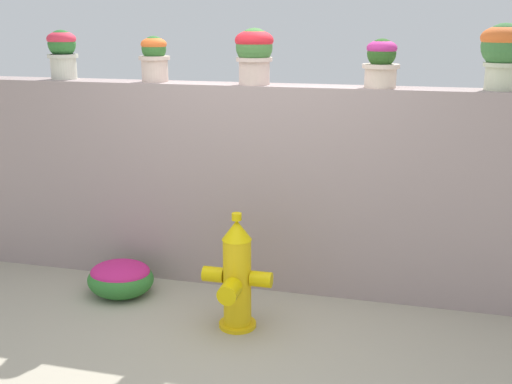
{
  "coord_description": "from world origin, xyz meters",
  "views": [
    {
      "loc": [
        1.17,
        -3.47,
        2.16
      ],
      "look_at": [
        0.01,
        1.07,
        0.86
      ],
      "focal_mm": 43.1,
      "sensor_mm": 36.0,
      "label": 1
    }
  ],
  "objects_px": {
    "potted_plant_1": "(62,50)",
    "potted_plant_2": "(154,56)",
    "fire_hydrant": "(237,277)",
    "potted_plant_3": "(254,51)",
    "potted_plant_4": "(381,61)",
    "flower_bush_left": "(121,277)",
    "potted_plant_5": "(503,48)"
  },
  "relations": [
    {
      "from": "potted_plant_1",
      "to": "potted_plant_2",
      "type": "relative_size",
      "value": 1.12
    },
    {
      "from": "potted_plant_1",
      "to": "fire_hydrant",
      "type": "xyz_separation_m",
      "value": [
        1.78,
        -0.86,
        -1.53
      ]
    },
    {
      "from": "potted_plant_2",
      "to": "potted_plant_3",
      "type": "distance_m",
      "value": 0.85
    },
    {
      "from": "potted_plant_4",
      "to": "fire_hydrant",
      "type": "relative_size",
      "value": 0.41
    },
    {
      "from": "potted_plant_1",
      "to": "potted_plant_3",
      "type": "bearing_deg",
      "value": -2.0
    },
    {
      "from": "potted_plant_4",
      "to": "potted_plant_2",
      "type": "bearing_deg",
      "value": 179.07
    },
    {
      "from": "potted_plant_2",
      "to": "fire_hydrant",
      "type": "relative_size",
      "value": 0.42
    },
    {
      "from": "potted_plant_1",
      "to": "flower_bush_left",
      "type": "bearing_deg",
      "value": -38.44
    },
    {
      "from": "potted_plant_4",
      "to": "flower_bush_left",
      "type": "xyz_separation_m",
      "value": [
        -1.97,
        -0.51,
        -1.73
      ]
    },
    {
      "from": "potted_plant_1",
      "to": "potted_plant_2",
      "type": "distance_m",
      "value": 0.85
    },
    {
      "from": "potted_plant_3",
      "to": "potted_plant_5",
      "type": "bearing_deg",
      "value": 1.79
    },
    {
      "from": "potted_plant_2",
      "to": "potted_plant_5",
      "type": "distance_m",
      "value": 2.67
    },
    {
      "from": "potted_plant_3",
      "to": "flower_bush_left",
      "type": "distance_m",
      "value": 2.11
    },
    {
      "from": "potted_plant_4",
      "to": "potted_plant_5",
      "type": "bearing_deg",
      "value": 3.41
    },
    {
      "from": "potted_plant_3",
      "to": "potted_plant_4",
      "type": "xyz_separation_m",
      "value": [
        0.97,
        0.01,
        -0.06
      ]
    },
    {
      "from": "fire_hydrant",
      "to": "flower_bush_left",
      "type": "height_order",
      "value": "fire_hydrant"
    },
    {
      "from": "potted_plant_1",
      "to": "potted_plant_5",
      "type": "bearing_deg",
      "value": -0.05
    },
    {
      "from": "potted_plant_3",
      "to": "potted_plant_2",
      "type": "bearing_deg",
      "value": 177.59
    },
    {
      "from": "potted_plant_1",
      "to": "potted_plant_5",
      "type": "xyz_separation_m",
      "value": [
        3.52,
        -0.0,
        0.05
      ]
    },
    {
      "from": "potted_plant_3",
      "to": "potted_plant_4",
      "type": "bearing_deg",
      "value": 0.37
    },
    {
      "from": "potted_plant_3",
      "to": "fire_hydrant",
      "type": "height_order",
      "value": "potted_plant_3"
    },
    {
      "from": "potted_plant_3",
      "to": "potted_plant_5",
      "type": "distance_m",
      "value": 1.82
    },
    {
      "from": "potted_plant_4",
      "to": "potted_plant_3",
      "type": "bearing_deg",
      "value": -179.63
    },
    {
      "from": "fire_hydrant",
      "to": "flower_bush_left",
      "type": "relative_size",
      "value": 1.6
    },
    {
      "from": "potted_plant_1",
      "to": "flower_bush_left",
      "type": "height_order",
      "value": "potted_plant_1"
    },
    {
      "from": "potted_plant_1",
      "to": "potted_plant_4",
      "type": "distance_m",
      "value": 2.67
    },
    {
      "from": "potted_plant_1",
      "to": "potted_plant_5",
      "type": "height_order",
      "value": "potted_plant_5"
    },
    {
      "from": "potted_plant_3",
      "to": "fire_hydrant",
      "type": "xyz_separation_m",
      "value": [
        0.08,
        -0.8,
        -1.55
      ]
    },
    {
      "from": "potted_plant_5",
      "to": "potted_plant_3",
      "type": "bearing_deg",
      "value": -178.21
    },
    {
      "from": "flower_bush_left",
      "to": "potted_plant_1",
      "type": "bearing_deg",
      "value": 141.56
    },
    {
      "from": "potted_plant_2",
      "to": "potted_plant_5",
      "type": "bearing_deg",
      "value": 0.45
    },
    {
      "from": "potted_plant_2",
      "to": "flower_bush_left",
      "type": "relative_size",
      "value": 0.67
    }
  ]
}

